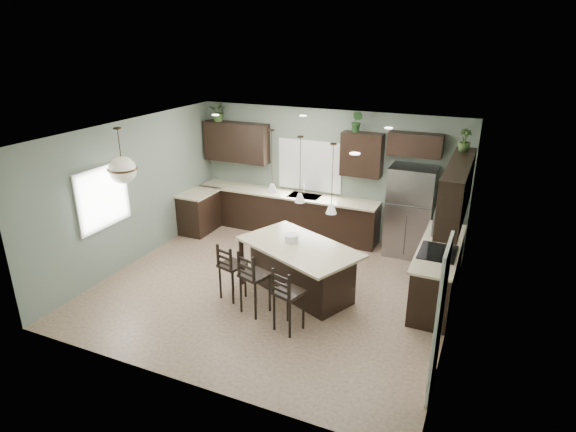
{
  "coord_description": "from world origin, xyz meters",
  "views": [
    {
      "loc": [
        3.31,
        -6.88,
        4.29
      ],
      "look_at": [
        0.1,
        0.4,
        1.25
      ],
      "focal_mm": 30.0,
      "sensor_mm": 36.0,
      "label": 1
    }
  ],
  "objects_px": {
    "bar_stool_left": "(232,271)",
    "plant_back_left": "(219,112)",
    "refrigerator": "(410,211)",
    "bar_stool_right": "(289,299)",
    "kitchen_island": "(299,270)",
    "serving_dish": "(292,238)",
    "bar_stool_center": "(255,282)"
  },
  "relations": [
    {
      "from": "refrigerator",
      "to": "serving_dish",
      "type": "relative_size",
      "value": 7.71
    },
    {
      "from": "bar_stool_right",
      "to": "plant_back_left",
      "type": "distance_m",
      "value": 5.36
    },
    {
      "from": "kitchen_island",
      "to": "bar_stool_right",
      "type": "bearing_deg",
      "value": -51.33
    },
    {
      "from": "serving_dish",
      "to": "plant_back_left",
      "type": "xyz_separation_m",
      "value": [
        -2.88,
        2.5,
        1.63
      ]
    },
    {
      "from": "bar_stool_left",
      "to": "plant_back_left",
      "type": "bearing_deg",
      "value": 138.24
    },
    {
      "from": "refrigerator",
      "to": "bar_stool_right",
      "type": "distance_m",
      "value": 3.71
    },
    {
      "from": "bar_stool_left",
      "to": "bar_stool_right",
      "type": "distance_m",
      "value": 1.35
    },
    {
      "from": "bar_stool_center",
      "to": "plant_back_left",
      "type": "distance_m",
      "value": 4.78
    },
    {
      "from": "refrigerator",
      "to": "kitchen_island",
      "type": "relative_size",
      "value": 0.9
    },
    {
      "from": "refrigerator",
      "to": "kitchen_island",
      "type": "xyz_separation_m",
      "value": [
        -1.41,
        -2.45,
        -0.46
      ]
    },
    {
      "from": "kitchen_island",
      "to": "bar_stool_left",
      "type": "relative_size",
      "value": 2.01
    },
    {
      "from": "bar_stool_left",
      "to": "kitchen_island",
      "type": "bearing_deg",
      "value": 45.28
    },
    {
      "from": "serving_dish",
      "to": "plant_back_left",
      "type": "height_order",
      "value": "plant_back_left"
    },
    {
      "from": "bar_stool_center",
      "to": "plant_back_left",
      "type": "bearing_deg",
      "value": 145.26
    },
    {
      "from": "kitchen_island",
      "to": "bar_stool_right",
      "type": "relative_size",
      "value": 1.93
    },
    {
      "from": "plant_back_left",
      "to": "serving_dish",
      "type": "bearing_deg",
      "value": -40.87
    },
    {
      "from": "bar_stool_left",
      "to": "plant_back_left",
      "type": "height_order",
      "value": "plant_back_left"
    },
    {
      "from": "bar_stool_center",
      "to": "bar_stool_right",
      "type": "height_order",
      "value": "bar_stool_center"
    },
    {
      "from": "bar_stool_right",
      "to": "refrigerator",
      "type": "bearing_deg",
      "value": 89.34
    },
    {
      "from": "refrigerator",
      "to": "plant_back_left",
      "type": "bearing_deg",
      "value": 178.33
    },
    {
      "from": "bar_stool_left",
      "to": "serving_dish",
      "type": "bearing_deg",
      "value": 54.29
    },
    {
      "from": "bar_stool_left",
      "to": "plant_back_left",
      "type": "distance_m",
      "value": 4.33
    },
    {
      "from": "bar_stool_center",
      "to": "plant_back_left",
      "type": "relative_size",
      "value": 2.51
    },
    {
      "from": "refrigerator",
      "to": "bar_stool_left",
      "type": "xyz_separation_m",
      "value": [
        -2.39,
        -3.03,
        -0.41
      ]
    },
    {
      "from": "serving_dish",
      "to": "bar_stool_center",
      "type": "distance_m",
      "value": 1.04
    },
    {
      "from": "refrigerator",
      "to": "bar_stool_left",
      "type": "bearing_deg",
      "value": -128.33
    },
    {
      "from": "kitchen_island",
      "to": "bar_stool_center",
      "type": "xyz_separation_m",
      "value": [
        -0.43,
        -0.82,
        0.09
      ]
    },
    {
      "from": "serving_dish",
      "to": "bar_stool_left",
      "type": "xyz_separation_m",
      "value": [
        -0.81,
        -0.66,
        -0.48
      ]
    },
    {
      "from": "bar_stool_right",
      "to": "plant_back_left",
      "type": "bearing_deg",
      "value": 149.73
    },
    {
      "from": "kitchen_island",
      "to": "serving_dish",
      "type": "xyz_separation_m",
      "value": [
        -0.18,
        0.08,
        0.53
      ]
    },
    {
      "from": "kitchen_island",
      "to": "plant_back_left",
      "type": "distance_m",
      "value": 4.55
    },
    {
      "from": "bar_stool_left",
      "to": "plant_back_left",
      "type": "relative_size",
      "value": 2.33
    }
  ]
}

